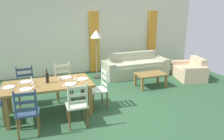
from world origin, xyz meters
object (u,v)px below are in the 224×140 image
at_px(wine_glass_near_left, 33,82).
at_px(coffee_cup_primary, 60,79).
at_px(dining_chair_near_left, 27,112).
at_px(wine_glass_near_right, 75,77).
at_px(armchair_upholstered, 191,71).
at_px(wine_bottle, 47,78).
at_px(coffee_table, 151,75).
at_px(wine_glass_far_left, 32,78).
at_px(dining_chair_head_east, 100,88).
at_px(dining_table, 48,87).
at_px(dining_chair_near_right, 77,105).
at_px(couch, 135,67).
at_px(standing_lamp, 96,37).
at_px(dining_chair_far_left, 26,86).
at_px(dining_chair_far_right, 64,82).

bearing_deg(wine_glass_near_left, coffee_cup_primary, 19.13).
xyz_separation_m(dining_chair_near_left, coffee_cup_primary, (0.73, 0.80, 0.32)).
height_order(wine_glass_near_right, armchair_upholstered, wine_glass_near_right).
height_order(wine_bottle, coffee_table, wine_bottle).
distance_m(wine_bottle, wine_glass_far_left, 0.34).
height_order(dining_chair_head_east, coffee_table, dining_chair_head_east).
distance_m(dining_table, dining_chair_near_left, 0.89).
xyz_separation_m(dining_chair_near_right, armchair_upholstered, (4.26, 1.80, -0.23)).
height_order(wine_glass_near_left, armchair_upholstered, wine_glass_near_left).
height_order(couch, armchair_upholstered, couch).
distance_m(dining_table, wine_glass_near_right, 0.63).
bearing_deg(wine_glass_far_left, wine_bottle, -16.71).
relative_size(dining_chair_near_right, wine_bottle, 3.04).
bearing_deg(standing_lamp, wine_glass_near_left, -131.31).
bearing_deg(dining_chair_head_east, wine_bottle, 177.43).
relative_size(dining_chair_head_east, armchair_upholstered, 0.73).
bearing_deg(couch, standing_lamp, 172.21).
bearing_deg(armchair_upholstered, wine_glass_far_left, -169.72).
height_order(dining_table, wine_glass_near_right, wine_glass_near_right).
height_order(dining_chair_near_right, dining_chair_head_east, same).
bearing_deg(dining_chair_near_left, coffee_table, 23.98).
xyz_separation_m(coffee_table, armchair_upholstered, (1.68, 0.23, -0.11)).
relative_size(coffee_cup_primary, coffee_table, 0.10).
relative_size(dining_chair_near_left, dining_chair_far_left, 1.00).
bearing_deg(coffee_table, wine_glass_near_left, -164.01).
xyz_separation_m(dining_chair_far_left, wine_glass_near_right, (1.06, -0.91, 0.38)).
bearing_deg(couch, dining_table, -146.92).
bearing_deg(standing_lamp, dining_chair_far_right, -132.44).
height_order(wine_bottle, standing_lamp, standing_lamp).
distance_m(dining_chair_near_right, wine_bottle, 1.00).
bearing_deg(wine_bottle, couch, 32.60).
bearing_deg(wine_glass_far_left, standing_lamp, 44.78).
bearing_deg(couch, coffee_table, -92.91).
bearing_deg(couch, wine_glass_near_right, -139.40).
distance_m(dining_table, dining_chair_far_left, 0.92).
distance_m(dining_chair_near_right, dining_chair_far_left, 1.79).
height_order(dining_chair_far_right, armchair_upholstered, dining_chair_far_right).
xyz_separation_m(dining_chair_near_left, armchair_upholstered, (5.20, 1.80, -0.23)).
distance_m(couch, coffee_table, 1.22).
height_order(dining_chair_far_right, wine_glass_near_left, dining_chair_far_right).
distance_m(dining_table, couch, 3.75).
xyz_separation_m(wine_glass_far_left, coffee_table, (3.39, 0.68, -0.51)).
relative_size(wine_glass_far_left, armchair_upholstered, 0.12).
distance_m(dining_chair_near_right, armchair_upholstered, 4.63).
height_order(wine_glass_near_right, coffee_cup_primary, wine_glass_near_right).
height_order(dining_table, dining_chair_near_right, dining_chair_near_right).
relative_size(wine_glass_near_left, coffee_table, 0.18).
bearing_deg(coffee_table, dining_chair_head_east, -155.96).
bearing_deg(armchair_upholstered, wine_bottle, -167.90).
xyz_separation_m(dining_chair_near_left, wine_bottle, (0.46, 0.78, 0.39)).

